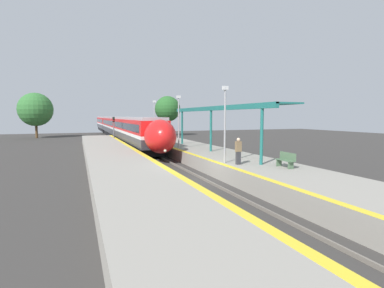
{
  "coord_description": "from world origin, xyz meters",
  "views": [
    {
      "loc": [
        -6.56,
        -17.08,
        4.04
      ],
      "look_at": [
        0.58,
        1.72,
        2.16
      ],
      "focal_mm": 28.0,
      "sensor_mm": 36.0,
      "label": 1
    }
  ],
  "objects_px": {
    "platform_bench": "(286,160)",
    "lamppost_far": "(155,118)",
    "lamppost_near": "(225,119)",
    "train": "(116,126)",
    "person_waiting": "(238,151)",
    "railway_signal": "(114,128)",
    "lamppost_mid": "(179,118)"
  },
  "relations": [
    {
      "from": "platform_bench",
      "to": "lamppost_far",
      "type": "height_order",
      "value": "lamppost_far"
    },
    {
      "from": "platform_bench",
      "to": "lamppost_near",
      "type": "relative_size",
      "value": 0.29
    },
    {
      "from": "train",
      "to": "person_waiting",
      "type": "distance_m",
      "value": 41.46
    },
    {
      "from": "train",
      "to": "railway_signal",
      "type": "relative_size",
      "value": 17.66
    },
    {
      "from": "train",
      "to": "lamppost_mid",
      "type": "bearing_deg",
      "value": -85.88
    },
    {
      "from": "railway_signal",
      "to": "lamppost_mid",
      "type": "xyz_separation_m",
      "value": [
        4.21,
        -15.93,
        1.43
      ]
    },
    {
      "from": "train",
      "to": "railway_signal",
      "type": "distance_m",
      "value": 15.18
    },
    {
      "from": "train",
      "to": "lamppost_far",
      "type": "relative_size",
      "value": 14.09
    },
    {
      "from": "person_waiting",
      "to": "lamppost_near",
      "type": "relative_size",
      "value": 0.34
    },
    {
      "from": "person_waiting",
      "to": "lamppost_mid",
      "type": "relative_size",
      "value": 0.34
    },
    {
      "from": "lamppost_mid",
      "to": "lamppost_far",
      "type": "distance_m",
      "value": 9.47
    },
    {
      "from": "platform_bench",
      "to": "railway_signal",
      "type": "bearing_deg",
      "value": 103.51
    },
    {
      "from": "platform_bench",
      "to": "lamppost_mid",
      "type": "xyz_separation_m",
      "value": [
        -2.58,
        12.34,
        2.38
      ]
    },
    {
      "from": "platform_bench",
      "to": "railway_signal",
      "type": "xyz_separation_m",
      "value": [
        -6.79,
        28.27,
        0.94
      ]
    },
    {
      "from": "train",
      "to": "person_waiting",
      "type": "bearing_deg",
      "value": -86.24
    },
    {
      "from": "lamppost_near",
      "to": "lamppost_far",
      "type": "xyz_separation_m",
      "value": [
        0.0,
        18.95,
        0.0
      ]
    },
    {
      "from": "train",
      "to": "lamppost_far",
      "type": "bearing_deg",
      "value": -84.07
    },
    {
      "from": "person_waiting",
      "to": "lamppost_near",
      "type": "distance_m",
      "value": 2.23
    },
    {
      "from": "platform_bench",
      "to": "lamppost_mid",
      "type": "distance_m",
      "value": 12.83
    },
    {
      "from": "platform_bench",
      "to": "lamppost_mid",
      "type": "relative_size",
      "value": 0.29
    },
    {
      "from": "platform_bench",
      "to": "lamppost_far",
      "type": "xyz_separation_m",
      "value": [
        -2.58,
        21.81,
        2.38
      ]
    },
    {
      "from": "platform_bench",
      "to": "lamppost_near",
      "type": "bearing_deg",
      "value": 132.04
    },
    {
      "from": "train",
      "to": "platform_bench",
      "type": "height_order",
      "value": "train"
    },
    {
      "from": "platform_bench",
      "to": "person_waiting",
      "type": "xyz_separation_m",
      "value": [
        -2.1,
        1.95,
        0.4
      ]
    },
    {
      "from": "train",
      "to": "lamppost_near",
      "type": "height_order",
      "value": "lamppost_near"
    },
    {
      "from": "lamppost_near",
      "to": "platform_bench",
      "type": "bearing_deg",
      "value": -47.96
    },
    {
      "from": "person_waiting",
      "to": "lamppost_mid",
      "type": "xyz_separation_m",
      "value": [
        -0.49,
        10.39,
        1.97
      ]
    },
    {
      "from": "railway_signal",
      "to": "person_waiting",
      "type": "bearing_deg",
      "value": -79.88
    },
    {
      "from": "lamppost_near",
      "to": "lamppost_mid",
      "type": "bearing_deg",
      "value": 90.0
    },
    {
      "from": "person_waiting",
      "to": "lamppost_near",
      "type": "bearing_deg",
      "value": 117.97
    },
    {
      "from": "person_waiting",
      "to": "railway_signal",
      "type": "relative_size",
      "value": 0.43
    },
    {
      "from": "lamppost_far",
      "to": "lamppost_near",
      "type": "bearing_deg",
      "value": -90.0
    }
  ]
}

